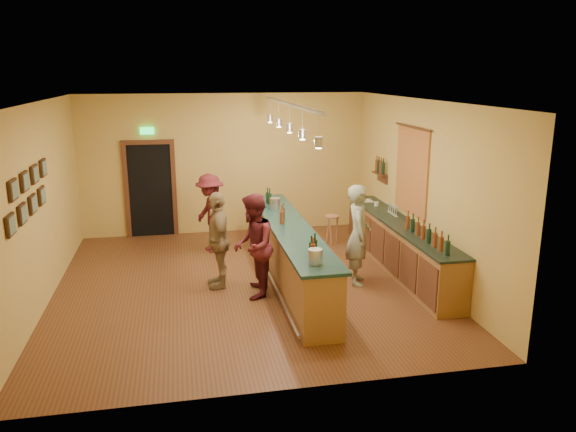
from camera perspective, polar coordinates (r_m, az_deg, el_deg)
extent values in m
plane|color=#582D19|center=(10.09, -4.43, -6.91)|extent=(7.00, 7.00, 0.00)
cube|color=silver|center=(9.40, -4.82, 11.56)|extent=(6.50, 7.00, 0.02)
cube|color=gold|center=(13.04, -6.42, 5.26)|extent=(6.50, 0.02, 3.20)
cube|color=gold|center=(6.28, -0.88, -4.78)|extent=(6.50, 0.02, 3.20)
cube|color=gold|center=(9.81, -23.83, 1.04)|extent=(0.02, 7.00, 3.20)
cube|color=gold|center=(10.48, 13.33, 2.70)|extent=(0.02, 7.00, 3.20)
cube|color=black|center=(13.09, -13.78, 2.52)|extent=(0.95, 0.06, 2.10)
cube|color=#452314|center=(13.11, -16.07, 2.38)|extent=(0.10, 0.08, 2.10)
cube|color=#452314|center=(13.06, -11.48, 2.62)|extent=(0.10, 0.08, 2.10)
cube|color=#452314|center=(12.90, -14.07, 7.29)|extent=(1.15, 0.08, 0.10)
cube|color=#19E54C|center=(12.86, -14.14, 8.38)|extent=(0.30, 0.04, 0.15)
cube|color=#A23620|center=(10.79, 12.44, 4.43)|extent=(0.03, 1.40, 1.60)
cube|color=#452314|center=(12.18, 9.28, 4.27)|extent=(0.16, 0.55, 0.03)
cube|color=#452314|center=(12.23, 9.57, 3.82)|extent=(0.03, 0.55, 0.18)
cube|color=olive|center=(10.84, 11.20, -3.09)|extent=(0.55, 4.50, 0.90)
cube|color=black|center=(10.71, 11.32, -0.69)|extent=(0.60, 4.55, 0.04)
cylinder|color=silver|center=(11.87, 8.97, 1.22)|extent=(0.09, 0.09, 0.09)
cube|color=silver|center=(12.32, 8.04, 1.56)|extent=(0.22, 0.30, 0.01)
cube|color=olive|center=(10.03, 0.14, -3.94)|extent=(0.60, 5.00, 1.00)
cube|color=#15322E|center=(9.88, 0.14, -1.05)|extent=(0.70, 5.10, 0.05)
cylinder|color=silver|center=(10.09, -1.88, -5.95)|extent=(0.05, 5.00, 0.05)
cylinder|color=silver|center=(7.87, 2.79, -4.14)|extent=(0.20, 0.20, 0.22)
cylinder|color=silver|center=(10.98, -1.34, 1.26)|extent=(0.20, 0.20, 0.22)
cube|color=silver|center=(9.53, 0.15, 11.29)|extent=(0.06, 4.60, 0.05)
cylinder|color=silver|center=(7.60, 3.14, 9.02)|extent=(0.01, 0.01, 0.35)
cylinder|color=#A5A5AD|center=(7.62, 3.12, 7.52)|extent=(0.11, 0.11, 0.14)
cylinder|color=#FFEABF|center=(7.63, 3.11, 6.93)|extent=(0.08, 0.08, 0.02)
cylinder|color=silver|center=(8.57, 1.48, 9.65)|extent=(0.01, 0.01, 0.35)
cylinder|color=#A5A5AD|center=(8.59, 1.47, 8.32)|extent=(0.11, 0.11, 0.14)
cylinder|color=#FFEABF|center=(8.60, 1.47, 7.79)|extent=(0.08, 0.08, 0.02)
cylinder|color=silver|center=(9.55, 0.15, 10.15)|extent=(0.01, 0.01, 0.35)
cylinder|color=#A5A5AD|center=(9.56, 0.15, 8.96)|extent=(0.11, 0.11, 0.14)
cylinder|color=#FFEABF|center=(9.57, 0.15, 8.48)|extent=(0.08, 0.08, 0.02)
cylinder|color=silver|center=(10.53, -0.94, 10.56)|extent=(0.01, 0.01, 0.35)
cylinder|color=#A5A5AD|center=(10.54, -0.93, 9.47)|extent=(0.11, 0.11, 0.14)
cylinder|color=#FFEABF|center=(10.55, -0.93, 9.04)|extent=(0.08, 0.08, 0.02)
cylinder|color=silver|center=(11.51, -1.84, 10.89)|extent=(0.01, 0.01, 0.35)
cylinder|color=#A5A5AD|center=(11.52, -1.83, 9.90)|extent=(0.11, 0.11, 0.14)
cylinder|color=#FFEABF|center=(11.53, -1.83, 9.50)|extent=(0.08, 0.08, 0.02)
imported|color=gray|center=(9.91, 7.16, -1.90)|extent=(0.57, 0.73, 1.79)
imported|color=#59191E|center=(9.29, -3.55, -3.07)|extent=(0.81, 0.96, 1.75)
imported|color=#997A51|center=(9.77, -7.10, -2.41)|extent=(0.46, 1.01, 1.70)
imported|color=#59191E|center=(11.75, -7.89, 0.30)|extent=(0.93, 1.20, 1.64)
cylinder|color=#905B41|center=(12.21, 4.51, -0.05)|extent=(0.31, 0.31, 0.04)
cylinder|color=#905B41|center=(12.32, 5.01, -1.45)|extent=(0.04, 0.04, 0.60)
cylinder|color=#905B41|center=(12.37, 4.09, -1.37)|extent=(0.04, 0.04, 0.60)
cylinder|color=#905B41|center=(12.18, 4.34, -1.62)|extent=(0.04, 0.04, 0.60)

